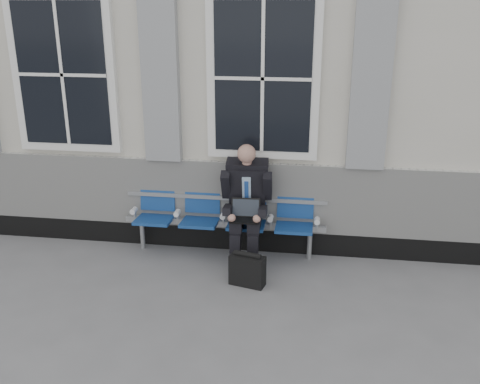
# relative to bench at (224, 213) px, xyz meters

# --- Properties ---
(ground) EXTENTS (70.00, 70.00, 0.00)m
(ground) POSITION_rel_bench_xyz_m (0.11, -1.32, -0.55)
(ground) COLOR slate
(ground) RESTS_ON ground
(station_building) EXTENTS (14.40, 4.40, 4.49)m
(station_building) POSITION_rel_bench_xyz_m (0.09, 2.15, 1.67)
(station_building) COLOR beige
(station_building) RESTS_ON ground
(bench) EXTENTS (2.60, 0.47, 0.91)m
(bench) POSITION_rel_bench_xyz_m (0.00, 0.00, 0.00)
(bench) COLOR #9EA0A3
(bench) RESTS_ON ground
(businessman) EXTENTS (0.63, 0.85, 1.51)m
(businessman) POSITION_rel_bench_xyz_m (0.31, -0.14, 0.25)
(businessman) COLOR black
(businessman) RESTS_ON ground
(briefcase) EXTENTS (0.43, 0.27, 0.42)m
(briefcase) POSITION_rel_bench_xyz_m (0.41, -0.80, -0.36)
(briefcase) COLOR black
(briefcase) RESTS_ON ground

